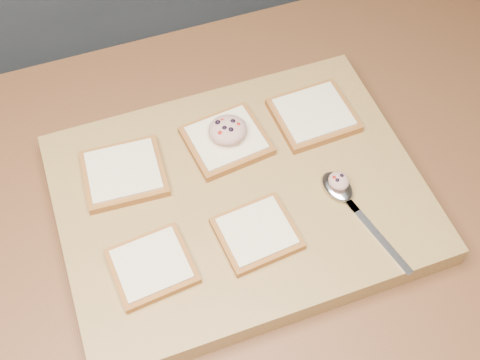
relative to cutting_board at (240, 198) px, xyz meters
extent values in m
cube|color=slate|center=(-0.12, 0.02, -0.50)|extent=(1.90, 0.75, 0.84)
cube|color=brown|center=(-0.12, 0.02, -0.05)|extent=(2.00, 0.80, 0.06)
cube|color=tan|center=(0.00, 0.00, 0.00)|extent=(0.55, 0.42, 0.04)
cube|color=#A16529|center=(-0.16, 0.09, 0.03)|extent=(0.13, 0.12, 0.01)
cube|color=#FFEEC2|center=(-0.16, 0.09, 0.04)|extent=(0.11, 0.10, 0.00)
cube|color=#A16529|center=(0.01, 0.09, 0.03)|extent=(0.13, 0.12, 0.01)
cube|color=#FFEEC2|center=(0.01, 0.09, 0.04)|extent=(0.12, 0.11, 0.00)
cube|color=#A16529|center=(0.16, 0.09, 0.03)|extent=(0.13, 0.12, 0.01)
cube|color=#FFEEC2|center=(0.16, 0.09, 0.04)|extent=(0.11, 0.10, 0.00)
cube|color=#A16529|center=(-0.16, -0.08, 0.03)|extent=(0.12, 0.11, 0.01)
cube|color=#FFEEC2|center=(-0.16, -0.08, 0.04)|extent=(0.10, 0.09, 0.00)
cube|color=#A16529|center=(0.00, -0.08, 0.03)|extent=(0.12, 0.11, 0.01)
cube|color=#FFEEC2|center=(0.00, -0.08, 0.04)|extent=(0.10, 0.09, 0.00)
ellipsoid|color=tan|center=(0.01, 0.09, 0.05)|extent=(0.06, 0.06, 0.03)
sphere|color=black|center=(0.02, 0.10, 0.06)|extent=(0.01, 0.01, 0.01)
sphere|color=black|center=(0.00, 0.10, 0.06)|extent=(0.01, 0.01, 0.01)
sphere|color=black|center=(0.02, 0.08, 0.06)|extent=(0.01, 0.01, 0.01)
sphere|color=black|center=(0.01, 0.09, 0.06)|extent=(0.01, 0.01, 0.01)
sphere|color=#A5140C|center=(0.03, 0.09, 0.06)|extent=(0.01, 0.01, 0.01)
sphere|color=#A5140C|center=(0.01, 0.11, 0.06)|extent=(0.01, 0.01, 0.01)
sphere|color=#A5140C|center=(0.00, 0.09, 0.06)|extent=(0.01, 0.01, 0.01)
ellipsoid|color=silver|center=(0.14, -0.05, 0.03)|extent=(0.05, 0.07, 0.01)
cube|color=silver|center=(0.15, -0.08, 0.02)|extent=(0.02, 0.04, 0.00)
cube|color=silver|center=(0.16, -0.14, 0.02)|extent=(0.04, 0.15, 0.00)
ellipsoid|color=tan|center=(0.14, -0.05, 0.04)|extent=(0.03, 0.03, 0.02)
sphere|color=black|center=(0.15, -0.04, 0.05)|extent=(0.01, 0.01, 0.01)
sphere|color=black|center=(0.14, -0.05, 0.05)|extent=(0.01, 0.01, 0.01)
sphere|color=#A5140C|center=(0.13, -0.04, 0.05)|extent=(0.01, 0.01, 0.01)
camera|label=1|loc=(-0.17, -0.46, 0.80)|focal=45.00mm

